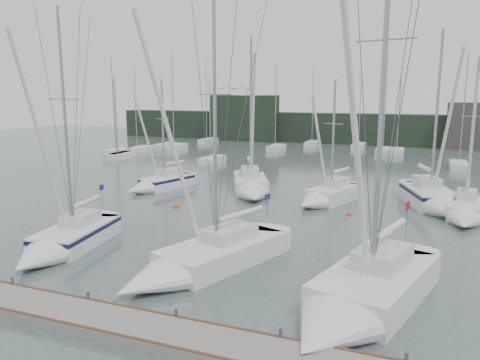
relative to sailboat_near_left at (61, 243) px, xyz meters
name	(u,v)px	position (x,y,z in m)	size (l,w,h in m)	color
ground	(182,279)	(7.70, -0.74, -0.54)	(160.00, 160.00, 0.00)	#404E4C
dock	(115,323)	(7.70, -5.74, -0.34)	(24.00, 2.00, 0.40)	slate
far_treeline	(361,129)	(7.70, 61.26, 1.96)	(90.00, 4.00, 5.00)	black
far_building_left	(244,118)	(-12.30, 59.26, 3.46)	(12.00, 3.00, 8.00)	black
mast_forest	(338,154)	(7.35, 42.71, -0.06)	(60.85, 28.07, 14.38)	silver
sailboat_near_left	(61,243)	(0.00, 0.00, 0.00)	(3.87, 8.60, 13.78)	silver
sailboat_near_center	(191,265)	(7.92, -0.18, -0.02)	(6.13, 10.27, 14.37)	silver
sailboat_near_right	(356,302)	(15.75, -1.65, 0.09)	(5.74, 10.29, 17.65)	silver
sailboat_mid_a	(157,184)	(-3.96, 16.19, -0.01)	(4.04, 7.39, 10.35)	silver
sailboat_mid_b	(252,188)	(4.53, 17.29, 0.08)	(5.83, 8.64, 13.78)	silver
sailboat_mid_c	(325,197)	(10.90, 16.33, 0.00)	(4.58, 7.43, 10.18)	silver
sailboat_mid_d	(435,201)	(18.80, 17.60, 0.12)	(5.33, 8.67, 13.85)	silver
sailboat_mid_e	(465,213)	(20.64, 15.21, -0.02)	(2.89, 7.47, 11.54)	silver
buoy_a	(227,218)	(5.50, 9.80, -0.54)	(0.56, 0.56, 0.56)	#F83C16
buoy_b	(349,215)	(13.17, 13.75, -0.54)	(0.46, 0.46, 0.46)	#F83C16
buoy_c	(177,207)	(0.71, 11.30, -0.54)	(0.54, 0.54, 0.54)	#F83C16
seagull	(234,88)	(9.74, 0.74, 8.16)	(1.12, 0.50, 0.22)	silver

